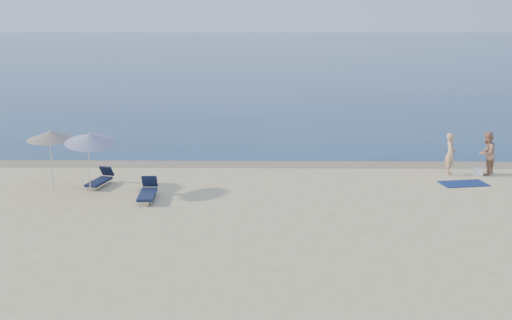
{
  "coord_description": "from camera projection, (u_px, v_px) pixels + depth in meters",
  "views": [
    {
      "loc": [
        -3.45,
        -9.21,
        7.01
      ],
      "look_at": [
        -3.77,
        16.0,
        1.0
      ],
      "focal_mm": 45.0,
      "sensor_mm": 36.0,
      "label": 1
    }
  ],
  "objects": [
    {
      "name": "person_left",
      "position": [
        450.0,
        154.0,
        27.39
      ],
      "size": [
        0.54,
        0.73,
        1.83
      ],
      "primitive_type": "imported",
      "rotation": [
        0.0,
        0.0,
        1.41
      ],
      "color": "tan",
      "rests_on": "ground"
    },
    {
      "name": "sea",
      "position": [
        285.0,
        50.0,
        107.81
      ],
      "size": [
        240.0,
        160.0,
        0.01
      ],
      "primitive_type": "cube",
      "color": "#0D2B4E",
      "rests_on": "ground"
    },
    {
      "name": "person_right",
      "position": [
        487.0,
        153.0,
        27.42
      ],
      "size": [
        1.1,
        1.14,
        1.85
      ],
      "primitive_type": "imported",
      "rotation": [
        0.0,
        0.0,
        -2.2
      ],
      "color": "#AE775B",
      "rests_on": "ground"
    },
    {
      "name": "wet_sand_strip",
      "position": [
        339.0,
        164.0,
        29.41
      ],
      "size": [
        240.0,
        1.6,
        0.0
      ],
      "primitive_type": "cube",
      "color": "#847254",
      "rests_on": "ground"
    },
    {
      "name": "lounger_right",
      "position": [
        148.0,
        192.0,
        23.96
      ],
      "size": [
        0.66,
        1.8,
        0.78
      ],
      "rotation": [
        0.0,
        0.0,
        0.05
      ],
      "color": "#151D3B",
      "rests_on": "ground"
    },
    {
      "name": "lounger_left",
      "position": [
        100.0,
        180.0,
        25.79
      ],
      "size": [
        0.89,
        1.68,
        0.71
      ],
      "rotation": [
        0.0,
        0.0,
        -0.24
      ],
      "color": "black",
      "rests_on": "ground"
    },
    {
      "name": "beach_towel",
      "position": [
        463.0,
        184.0,
        26.12
      ],
      "size": [
        2.0,
        1.34,
        0.03
      ],
      "primitive_type": "cube",
      "rotation": [
        0.0,
        0.0,
        0.18
      ],
      "color": "#0F1F4D",
      "rests_on": "ground"
    },
    {
      "name": "umbrella_far",
      "position": [
        50.0,
        135.0,
        25.07
      ],
      "size": [
        2.19,
        2.2,
        2.41
      ],
      "rotation": [
        0.0,
        0.0,
        0.23
      ],
      "color": "silver",
      "rests_on": "ground"
    },
    {
      "name": "white_bag",
      "position": [
        478.0,
        172.0,
        27.42
      ],
      "size": [
        0.41,
        0.36,
        0.31
      ],
      "primitive_type": "cube",
      "rotation": [
        0.0,
        0.0,
        -0.16
      ],
      "color": "white",
      "rests_on": "ground"
    },
    {
      "name": "umbrella_near",
      "position": [
        90.0,
        139.0,
        24.3
      ],
      "size": [
        2.49,
        2.51,
        2.54
      ],
      "rotation": [
        0.0,
        0.0,
        0.36
      ],
      "color": "silver",
      "rests_on": "ground"
    }
  ]
}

